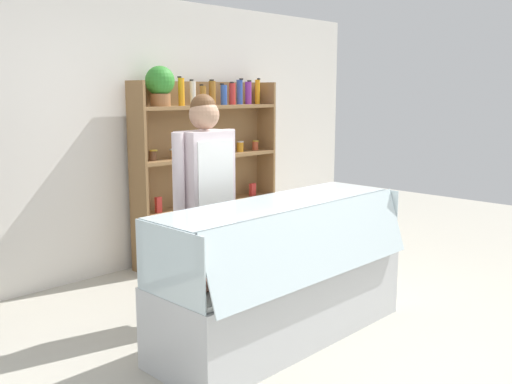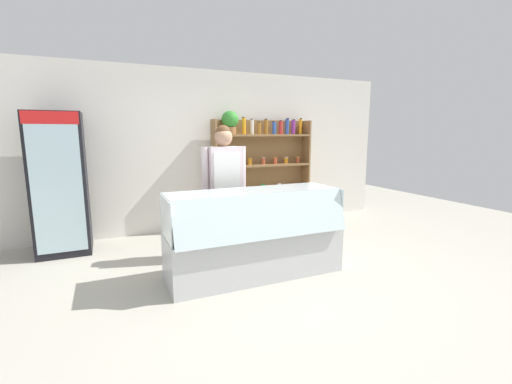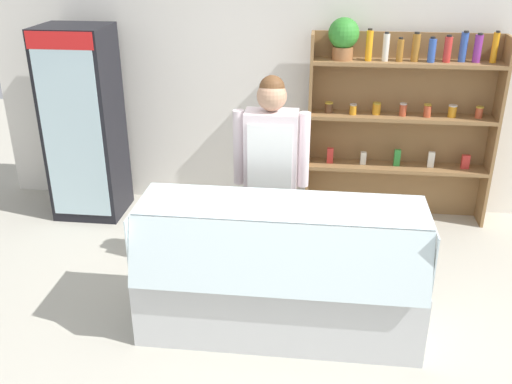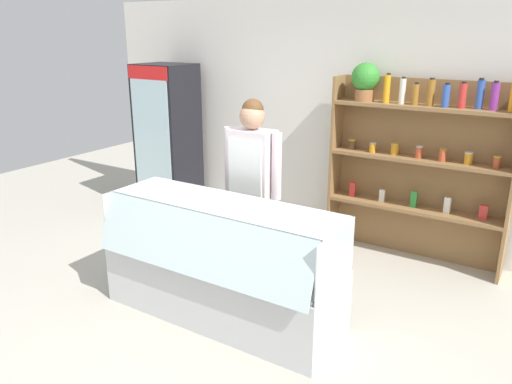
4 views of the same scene
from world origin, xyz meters
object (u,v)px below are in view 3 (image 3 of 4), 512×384
object	(u,v)px
shelving_unit	(394,109)
deli_display_case	(279,292)
drinks_fridge	(84,124)
shop_clerk	(271,164)

from	to	relation	value
shelving_unit	deli_display_case	size ratio (longest dim) A/B	0.99
drinks_fridge	shop_clerk	bearing A→B (deg)	-28.41
drinks_fridge	shop_clerk	size ratio (longest dim) A/B	1.10
drinks_fridge	shelving_unit	size ratio (longest dim) A/B	0.96
shop_clerk	drinks_fridge	bearing A→B (deg)	151.59
drinks_fridge	deli_display_case	size ratio (longest dim) A/B	0.95
shelving_unit	deli_display_case	world-z (taller)	shelving_unit
drinks_fridge	shelving_unit	distance (m)	3.09
deli_display_case	shop_clerk	xyz separation A→B (m)	(-0.13, 0.68, 0.74)
deli_display_case	shop_clerk	distance (m)	1.01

